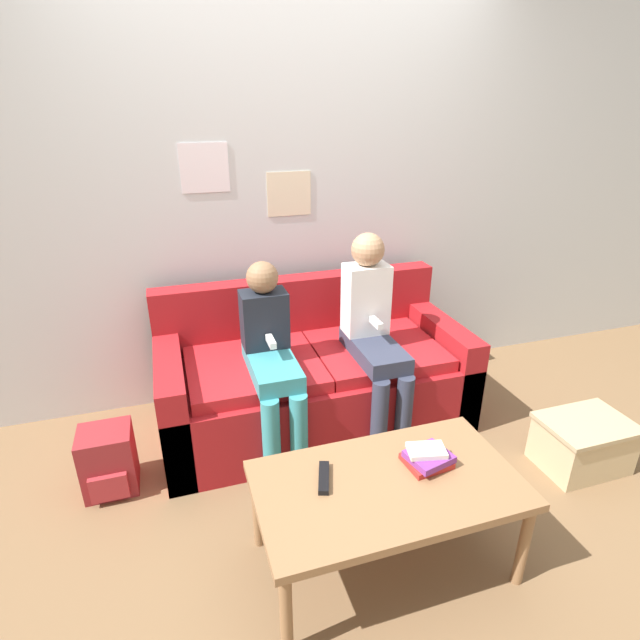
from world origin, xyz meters
name	(u,v)px	position (x,y,z in m)	size (l,w,h in m)	color
ground_plane	(342,473)	(0.00, 0.00, 0.00)	(10.00, 10.00, 0.00)	brown
wall_back	(288,188)	(0.00, 1.02, 1.30)	(8.00, 0.07, 2.60)	silver
couch	(313,378)	(0.00, 0.52, 0.28)	(1.73, 0.81, 0.81)	maroon
coffee_table	(387,490)	(-0.02, -0.56, 0.38)	(1.03, 0.58, 0.43)	#8E6642
person_left	(271,354)	(-0.29, 0.32, 0.59)	(0.24, 0.56, 1.04)	teal
person_right	(373,328)	(0.29, 0.34, 0.64)	(0.24, 0.56, 1.14)	#33384C
tv_remote	(324,478)	(-0.26, -0.48, 0.44)	(0.09, 0.17, 0.02)	black
book_stack	(427,457)	(0.17, -0.51, 0.46)	(0.19, 0.18, 0.08)	red
storage_box	(583,443)	(1.22, -0.32, 0.14)	(0.45, 0.33, 0.27)	#CCB284
backpack	(109,461)	(-1.13, 0.25, 0.16)	(0.25, 0.25, 0.33)	maroon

